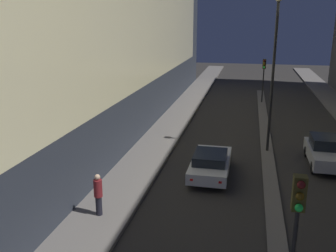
# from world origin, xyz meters

# --- Properties ---
(median_strip) EXTENTS (0.71, 37.21, 0.10)m
(median_strip) POSITION_xyz_m (0.00, 19.60, 0.05)
(median_strip) COLOR #66605B
(median_strip) RESTS_ON ground
(traffic_light_near) EXTENTS (0.32, 0.42, 4.13)m
(traffic_light_near) POSITION_xyz_m (0.00, 3.77, 3.15)
(traffic_light_near) COLOR black
(traffic_light_near) RESTS_ON median_strip
(traffic_light_mid) EXTENTS (0.32, 0.42, 4.13)m
(traffic_light_mid) POSITION_xyz_m (0.00, 31.77, 3.15)
(traffic_light_mid) COLOR black
(traffic_light_mid) RESTS_ON median_strip
(street_lamp) EXTENTS (0.46, 0.46, 9.13)m
(street_lamp) POSITION_xyz_m (0.00, 17.51, 5.84)
(street_lamp) COLOR black
(street_lamp) RESTS_ON median_strip
(car_left_lane) EXTENTS (1.91, 4.42, 1.35)m
(car_left_lane) POSITION_xyz_m (-3.03, 13.14, 0.70)
(car_left_lane) COLOR silver
(car_left_lane) RESTS_ON ground
(car_right_lane) EXTENTS (1.79, 4.09, 1.60)m
(car_right_lane) POSITION_xyz_m (3.03, 15.95, 0.80)
(car_right_lane) COLOR #B2B2B7
(car_right_lane) RESTS_ON ground
(pedestrian_on_left_sidewalk) EXTENTS (0.35, 0.35, 1.77)m
(pedestrian_on_left_sidewalk) POSITION_xyz_m (-7.00, 7.86, 1.10)
(pedestrian_on_left_sidewalk) COLOR black
(pedestrian_on_left_sidewalk) RESTS_ON sidewalk_left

